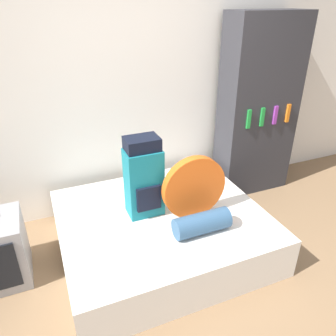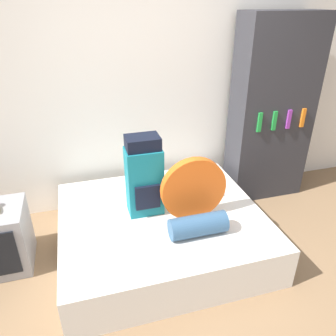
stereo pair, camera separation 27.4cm
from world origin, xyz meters
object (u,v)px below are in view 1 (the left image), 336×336
Objects in this scene: tent_bag at (194,187)px; sleeping_roll at (202,223)px; bookshelf at (258,108)px; backpack at (144,178)px.

sleeping_roll is at bearing -99.86° from tent_bag.
tent_bag is at bearing -146.84° from bookshelf.
bookshelf is (1.21, 1.01, 0.53)m from sleeping_roll.
backpack is 0.44m from tent_bag.
sleeping_roll is 1.67m from bookshelf.
tent_bag is (0.38, -0.21, -0.06)m from backpack.
backpack is at bearing 126.59° from sleeping_roll.
sleeping_roll is at bearing -140.26° from bookshelf.
bookshelf reaches higher than tent_bag.
bookshelf is at bearing 39.74° from sleeping_roll.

